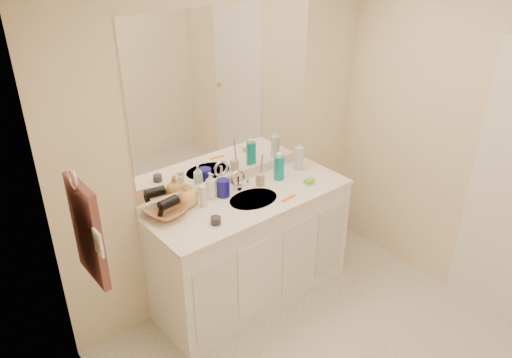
{
  "coord_description": "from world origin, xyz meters",
  "views": [
    {
      "loc": [
        -1.91,
        -1.37,
        2.64
      ],
      "look_at": [
        0.0,
        0.97,
        1.05
      ],
      "focal_mm": 35.0,
      "sensor_mm": 36.0,
      "label": 1
    }
  ],
  "objects": [
    {
      "name": "wicker_basket",
      "position": [
        -0.59,
        1.2,
        0.91
      ],
      "size": [
        0.33,
        0.33,
        0.07
      ],
      "primitive_type": "imported",
      "rotation": [
        0.0,
        0.0,
        0.26
      ],
      "color": "#AD7145",
      "rests_on": "countertop"
    },
    {
      "name": "mouthwash_bottle",
      "position": [
        0.34,
        1.12,
        0.97
      ],
      "size": [
        0.09,
        0.09,
        0.19
      ],
      "primitive_type": "cylinder",
      "rotation": [
        0.0,
        0.0,
        -0.23
      ],
      "color": "#0B8B89",
      "rests_on": "countertop"
    },
    {
      "name": "extra_white_bottle",
      "position": [
        -0.33,
        1.14,
        0.96
      ],
      "size": [
        0.06,
        0.06,
        0.15
      ],
      "primitive_type": "cylinder",
      "rotation": [
        0.0,
        0.0,
        -0.4
      ],
      "color": "white",
      "rests_on": "countertop"
    },
    {
      "name": "mirror",
      "position": [
        0.0,
        1.29,
        1.56
      ],
      "size": [
        1.48,
        0.01,
        1.2
      ],
      "primitive_type": "cube",
      "color": "white",
      "rests_on": "wall_back"
    },
    {
      "name": "clear_pump_bottle",
      "position": [
        0.57,
        1.15,
        0.97
      ],
      "size": [
        0.08,
        0.08,
        0.19
      ],
      "primitive_type": "cylinder",
      "rotation": [
        0.0,
        0.0,
        -0.21
      ],
      "color": "silver",
      "rests_on": "countertop"
    },
    {
      "name": "vanity_cabinet",
      "position": [
        0.0,
        1.02,
        0.42
      ],
      "size": [
        1.5,
        0.55,
        0.85
      ],
      "primitive_type": "cube",
      "color": "white",
      "rests_on": "floor"
    },
    {
      "name": "soap_bottle_cream",
      "position": [
        -0.37,
        1.23,
        0.96
      ],
      "size": [
        0.08,
        0.08,
        0.15
      ],
      "primitive_type": "imported",
      "rotation": [
        0.0,
        0.0,
        -0.18
      ],
      "color": "beige",
      "rests_on": "countertop"
    },
    {
      "name": "switch_plate",
      "position": [
        -1.27,
        0.57,
        1.3
      ],
      "size": [
        0.01,
        0.08,
        0.13
      ],
      "primitive_type": "cube",
      "color": "white",
      "rests_on": "wall_left"
    },
    {
      "name": "faucet",
      "position": [
        0.0,
        1.18,
        0.94
      ],
      "size": [
        0.02,
        0.02,
        0.11
      ],
      "primitive_type": "cylinder",
      "color": "silver",
      "rests_on": "countertop"
    },
    {
      "name": "hair_dryer",
      "position": [
        -0.57,
        1.2,
        0.97
      ],
      "size": [
        0.15,
        0.09,
        0.07
      ],
      "primitive_type": "cylinder",
      "rotation": [
        0.0,
        1.57,
        0.16
      ],
      "color": "black",
      "rests_on": "wicker_basket"
    },
    {
      "name": "orange_comb",
      "position": [
        0.19,
        0.85,
        0.88
      ],
      "size": [
        0.13,
        0.04,
        0.01
      ],
      "primitive_type": "cube",
      "rotation": [
        0.0,
        0.0,
        0.1
      ],
      "color": "orange",
      "rests_on": "countertop"
    },
    {
      "name": "soap_dish",
      "position": [
        0.46,
        0.92,
        0.89
      ],
      "size": [
        0.11,
        0.1,
        0.01
      ],
      "primitive_type": "cube",
      "rotation": [
        0.0,
        0.0,
        -0.36
      ],
      "color": "white",
      "rests_on": "countertop"
    },
    {
      "name": "wall_left",
      "position": [
        -1.3,
        0.0,
        1.2
      ],
      "size": [
        0.02,
        2.6,
        2.4
      ],
      "primitive_type": "cube",
      "color": "beige",
      "rests_on": "floor"
    },
    {
      "name": "hand_towel",
      "position": [
        -1.25,
        0.77,
        1.25
      ],
      "size": [
        0.04,
        0.32,
        0.55
      ],
      "primitive_type": "cube",
      "color": "#522E2C",
      "rests_on": "towel_ring"
    },
    {
      "name": "wall_back",
      "position": [
        0.0,
        1.3,
        1.2
      ],
      "size": [
        2.6,
        0.02,
        2.4
      ],
      "primitive_type": "cube",
      "color": "beige",
      "rests_on": "floor"
    },
    {
      "name": "green_soap",
      "position": [
        0.46,
        0.92,
        0.9
      ],
      "size": [
        0.08,
        0.06,
        0.03
      ],
      "primitive_type": "cube",
      "rotation": [
        0.0,
        0.0,
        0.14
      ],
      "color": "#61C22F",
      "rests_on": "soap_dish"
    },
    {
      "name": "toothbrush",
      "position": [
        0.18,
        1.13,
        1.03
      ],
      "size": [
        0.01,
        0.04,
        0.21
      ],
      "primitive_type": "cylinder",
      "rotation": [
        0.14,
        0.0,
        0.04
      ],
      "color": "#FE429B",
      "rests_on": "tan_cup"
    },
    {
      "name": "soap_bottle_white",
      "position": [
        -0.22,
        1.21,
        0.98
      ],
      "size": [
        0.09,
        0.09,
        0.19
      ],
      "primitive_type": "imported",
      "rotation": [
        0.0,
        0.0,
        0.15
      ],
      "color": "white",
      "rests_on": "countertop"
    },
    {
      "name": "countertop",
      "position": [
        0.0,
        1.02,
        0.86
      ],
      "size": [
        1.52,
        0.57,
        0.03
      ],
      "primitive_type": "cube",
      "color": "white",
      "rests_on": "vanity_cabinet"
    },
    {
      "name": "towel_ring",
      "position": [
        -1.27,
        0.77,
        1.55
      ],
      "size": [
        0.01,
        0.11,
        0.11
      ],
      "primitive_type": "torus",
      "rotation": [
        0.0,
        1.57,
        0.0
      ],
      "color": "silver",
      "rests_on": "wall_left"
    },
    {
      "name": "wall_right",
      "position": [
        1.3,
        0.0,
        1.2
      ],
      "size": [
        0.02,
        2.6,
        2.4
      ],
      "primitive_type": "cube",
      "color": "beige",
      "rests_on": "floor"
    },
    {
      "name": "soap_bottle_yellow",
      "position": [
        -0.42,
        1.21,
        0.97
      ],
      "size": [
        0.18,
        0.18,
        0.18
      ],
      "primitive_type": "imported",
      "rotation": [
        0.0,
        0.0,
        0.44
      ],
      "color": "#E8AE5A",
      "rests_on": "countertop"
    },
    {
      "name": "backsplash",
      "position": [
        0.0,
        1.29,
        0.92
      ],
      "size": [
        1.52,
        0.03,
        0.08
      ],
      "primitive_type": "cube",
      "color": "silver",
      "rests_on": "countertop"
    },
    {
      "name": "dark_jar",
      "position": [
        -0.39,
        0.91,
        0.9
      ],
      "size": [
        0.08,
        0.08,
        0.05
      ],
      "primitive_type": "cylinder",
      "rotation": [
        0.0,
        0.0,
        -0.24
      ],
      "color": "#2C2B31",
      "rests_on": "countertop"
    },
    {
      "name": "blue_mug",
      "position": [
        -0.14,
        1.17,
        0.94
      ],
      "size": [
        0.12,
        0.12,
        0.13
      ],
      "primitive_type": "cylinder",
      "rotation": [
        0.0,
        0.0,
        -0.43
      ],
      "color": "navy",
      "rests_on": "countertop"
    },
    {
      "name": "sink_basin",
      "position": [
        0.0,
        1.0,
        0.87
      ],
      "size": [
        0.37,
        0.37,
        0.02
      ],
      "primitive_type": "cylinder",
      "color": "beige",
      "rests_on": "countertop"
    },
    {
      "name": "tan_cup",
      "position": [
        0.17,
        1.13,
        0.93
      ],
      "size": [
        0.09,
        0.09,
        0.09
      ],
      "primitive_type": "cylinder",
      "rotation": [
        0.0,
        0.0,
        0.39
      ],
      "color": "#C8A78D",
      "rests_on": "countertop"
    }
  ]
}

